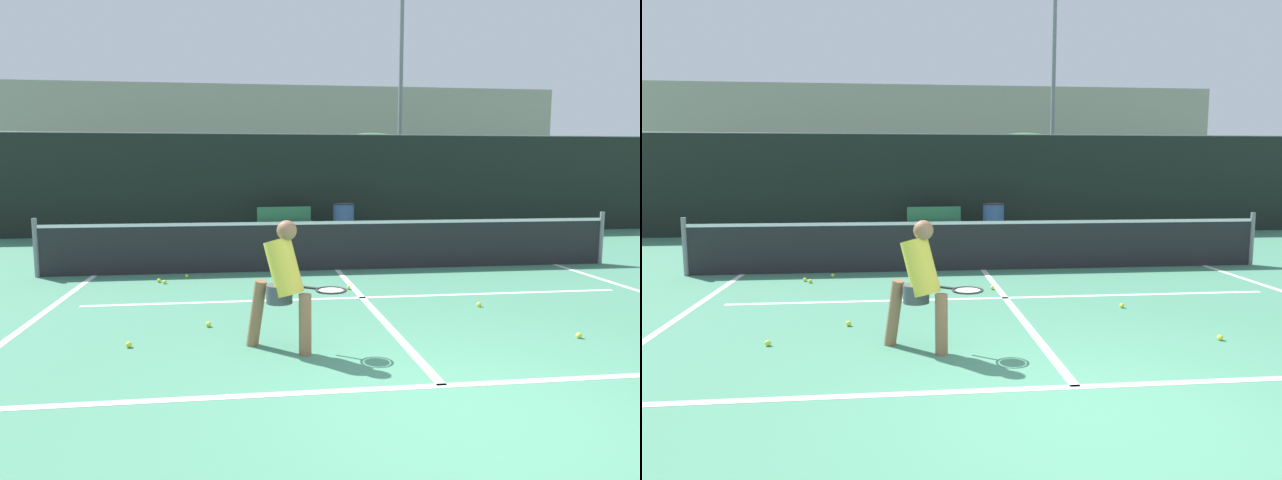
{
  "view_description": "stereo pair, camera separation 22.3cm",
  "coord_description": "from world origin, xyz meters",
  "views": [
    {
      "loc": [
        -1.77,
        -4.25,
        1.99
      ],
      "look_at": [
        -0.7,
        3.72,
        0.95
      ],
      "focal_mm": 32.0,
      "sensor_mm": 36.0,
      "label": 1
    },
    {
      "loc": [
        -1.55,
        -4.27,
        1.99
      ],
      "look_at": [
        -0.7,
        3.72,
        0.95
      ],
      "focal_mm": 32.0,
      "sensor_mm": 36.0,
      "label": 2
    }
  ],
  "objects": [
    {
      "name": "tennis_ball_scattered_2",
      "position": [
        -2.24,
        2.79,
        0.03
      ],
      "size": [
        0.07,
        0.07,
        0.07
      ],
      "primitive_type": "sphere",
      "color": "#D1E033",
      "rests_on": "ground"
    },
    {
      "name": "fence_back",
      "position": [
        0.0,
        12.47,
        1.46
      ],
      "size": [
        24.0,
        0.06,
        2.94
      ],
      "color": "black",
      "rests_on": "ground"
    },
    {
      "name": "tennis_ball_scattered_1",
      "position": [
        -2.81,
        6.05,
        0.03
      ],
      "size": [
        0.07,
        0.07,
        0.07
      ],
      "primitive_type": "sphere",
      "color": "#D1E033",
      "rests_on": "ground"
    },
    {
      "name": "net",
      "position": [
        0.0,
        6.5,
        0.51
      ],
      "size": [
        11.09,
        0.09,
        1.07
      ],
      "color": "slate",
      "rests_on": "ground"
    },
    {
      "name": "parked_car",
      "position": [
        4.69,
        16.84,
        0.62
      ],
      "size": [
        1.75,
        4.25,
        1.48
      ],
      "color": "navy",
      "rests_on": "ground"
    },
    {
      "name": "trash_bin",
      "position": [
        1.0,
        11.42,
        0.49
      ],
      "size": [
        0.61,
        0.61,
        0.98
      ],
      "color": "#384C7F",
      "rests_on": "ground"
    },
    {
      "name": "courtside_bench",
      "position": [
        -0.63,
        11.7,
        0.47
      ],
      "size": [
        1.56,
        0.53,
        0.86
      ],
      "rotation": [
        0.0,
        0.0,
        0.1
      ],
      "color": "#33724C",
      "rests_on": "ground"
    },
    {
      "name": "tennis_ball_scattered_0",
      "position": [
        1.54,
        3.33,
        0.03
      ],
      "size": [
        0.07,
        0.07,
        0.07
      ],
      "primitive_type": "sphere",
      "color": "#D1E033",
      "rests_on": "ground"
    },
    {
      "name": "court_center_mark",
      "position": [
        0.0,
        3.52,
        0.0
      ],
      "size": [
        0.1,
        5.95,
        0.01
      ],
      "primitive_type": "cube",
      "color": "white",
      "rests_on": "ground"
    },
    {
      "name": "tennis_ball_scattered_3",
      "position": [
        -3.13,
        5.57,
        0.03
      ],
      "size": [
        0.07,
        0.07,
        0.07
      ],
      "primitive_type": "sphere",
      "color": "#D1E033",
      "rests_on": "ground"
    },
    {
      "name": "building_far",
      "position": [
        0.0,
        32.13,
        3.44
      ],
      "size": [
        36.0,
        2.4,
        6.89
      ],
      "primitive_type": "cube",
      "color": "gray",
      "rests_on": "ground"
    },
    {
      "name": "court_baseline_near",
      "position": [
        0.0,
        0.55,
        0.0
      ],
      "size": [
        11.0,
        0.1,
        0.01
      ],
      "primitive_type": "cube",
      "color": "white",
      "rests_on": "ground"
    },
    {
      "name": "floodlight_mast",
      "position": [
        4.19,
        17.24,
        5.88
      ],
      "size": [
        1.1,
        0.24,
        9.39
      ],
      "color": "slate",
      "rests_on": "ground"
    },
    {
      "name": "ground_plane",
      "position": [
        0.0,
        0.0,
        0.0
      ],
      "size": [
        100.0,
        100.0,
        0.0
      ],
      "primitive_type": "plane",
      "color": "#427F60"
    },
    {
      "name": "tennis_ball_scattered_6",
      "position": [
        -3.25,
        5.72,
        0.03
      ],
      "size": [
        0.07,
        0.07,
        0.07
      ],
      "primitive_type": "sphere",
      "color": "#D1E033",
      "rests_on": "ground"
    },
    {
      "name": "tree_west",
      "position": [
        3.91,
        20.96,
        2.98
      ],
      "size": [
        2.94,
        2.94,
        3.48
      ],
      "color": "brown",
      "rests_on": "ground"
    },
    {
      "name": "court_sideline_left",
      "position": [
        -4.51,
        3.52,
        0.0
      ],
      "size": [
        0.1,
        6.95,
        0.01
      ],
      "primitive_type": "cube",
      "color": "white",
      "rests_on": "ground"
    },
    {
      "name": "court_service_line",
      "position": [
        0.0,
        4.1,
        0.0
      ],
      "size": [
        8.25,
        0.1,
        0.01
      ],
      "primitive_type": "cube",
      "color": "white",
      "rests_on": "ground"
    },
    {
      "name": "tennis_ball_scattered_5",
      "position": [
        2.08,
        1.74,
        0.03
      ],
      "size": [
        0.07,
        0.07,
        0.07
      ],
      "primitive_type": "sphere",
      "color": "#D1E033",
      "rests_on": "ground"
    },
    {
      "name": "tennis_ball_scattered_7",
      "position": [
        -3.06,
        2.08,
        0.03
      ],
      "size": [
        0.07,
        0.07,
        0.07
      ],
      "primitive_type": "sphere",
      "color": "#D1E033",
      "rests_on": "ground"
    },
    {
      "name": "player_practicing",
      "position": [
        -1.36,
        1.74,
        0.77
      ],
      "size": [
        1.18,
        0.66,
        1.43
      ],
      "rotation": [
        0.0,
        0.0,
        -0.63
      ],
      "color": "#8C6042",
      "rests_on": "ground"
    },
    {
      "name": "tennis_ball_scattered_4",
      "position": [
        -0.1,
        4.71,
        0.03
      ],
      "size": [
        0.07,
        0.07,
        0.07
      ],
      "primitive_type": "sphere",
      "color": "#D1E033",
      "rests_on": "ground"
    }
  ]
}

